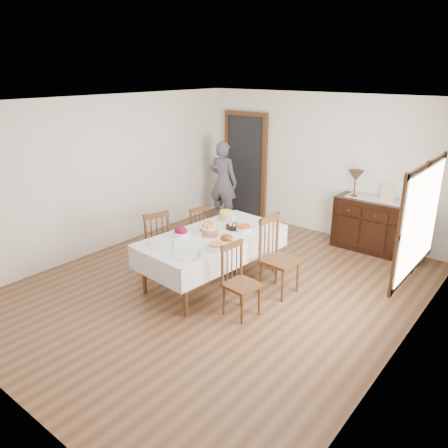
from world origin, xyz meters
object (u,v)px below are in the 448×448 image
Objects in this scene: dining_table at (212,240)px; sideboard at (379,227)px; table_lamp at (356,177)px; chair_right_far at (277,255)px; chair_left_near at (154,241)px; chair_right_near at (239,280)px; chair_left_far at (196,231)px; person at (223,179)px.

sideboard is (1.50, 2.63, -0.20)m from dining_table.
sideboard is 3.29× the size of table_lamp.
chair_right_far is 0.72× the size of sideboard.
table_lamp is (1.01, 2.59, 0.61)m from dining_table.
chair_right_far is at bearing 129.22° from chair_left_near.
chair_left_far is at bearing 66.18° from chair_right_near.
chair_left_far is 1.99m from person.
person is at bearing -173.33° from sideboard.
person is (-2.45, 2.74, 0.40)m from chair_right_near.
chair_right_near is 0.63× the size of sideboard.
chair_right_near is 3.70m from person.
table_lamp is (1.91, 2.91, 0.75)m from chair_left_near.
dining_table is 0.98m from chair_right_near.
chair_left_far is 2.87m from table_lamp.
chair_right_near is 3.17m from table_lamp.
sideboard is 3.16m from person.
person is (-0.83, 1.76, 0.42)m from chair_left_far.
chair_right_near is at bearing 179.59° from chair_right_far.
chair_left_far is 1.90m from chair_right_near.
table_lamp is at bearing 0.62° from chair_right_far.
dining_table is at bearing 128.86° from chair_left_near.
sideboard is at bearing 177.97° from person.
table_lamp reaches higher than chair_left_near.
person is at bearing -138.34° from chair_left_far.
chair_right_far is 2.38× the size of table_lamp.
table_lamp is at bearing 166.25° from chair_left_near.
chair_left_far is 0.96× the size of chair_right_near.
dining_table is at bearing 113.62° from chair_right_far.
person reaches higher than chair_left_near.
chair_left_near is 0.67× the size of sideboard.
chair_left_near is 1.06× the size of chair_right_near.
chair_right_near is at bearing 75.11° from chair_left_far.
chair_right_near is (1.74, -0.16, -0.03)m from chair_left_near.
dining_table is 0.96m from chair_right_far.
sideboard is at bearing -11.09° from chair_right_far.
person reaches higher than chair_left_far.
table_lamp reaches higher than chair_right_far.
sideboard is at bearing 160.41° from chair_left_near.
person is at bearing 130.84° from dining_table.
chair_right_far is at bearing 100.20° from chair_left_far.
sideboard is (2.39, 2.94, -0.05)m from chair_left_near.
table_lamp is (1.80, 2.08, 0.80)m from chair_left_far.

